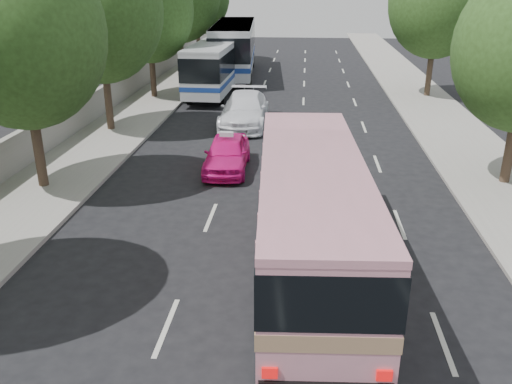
# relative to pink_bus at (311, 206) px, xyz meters

# --- Properties ---
(ground) EXTENTS (120.00, 120.00, 0.00)m
(ground) POSITION_rel_pink_bus_xyz_m (-1.30, -0.61, -1.98)
(ground) COLOR black
(ground) RESTS_ON ground
(sidewalk_left) EXTENTS (4.00, 90.00, 0.15)m
(sidewalk_left) POSITION_rel_pink_bus_xyz_m (-9.80, 19.39, -1.90)
(sidewalk_left) COLOR #9E998E
(sidewalk_left) RESTS_ON ground
(sidewalk_right) EXTENTS (4.00, 90.00, 0.12)m
(sidewalk_right) POSITION_rel_pink_bus_xyz_m (7.20, 19.39, -1.92)
(sidewalk_right) COLOR #9E998E
(sidewalk_right) RESTS_ON ground
(low_wall) EXTENTS (0.30, 90.00, 1.50)m
(low_wall) POSITION_rel_pink_bus_xyz_m (-11.60, 19.39, -1.08)
(low_wall) COLOR #9E998E
(low_wall) RESTS_ON sidewalk_left
(tree_left_b) EXTENTS (5.70, 5.70, 8.88)m
(tree_left_b) POSITION_rel_pink_bus_xyz_m (-9.72, 5.33, 3.84)
(tree_left_b) COLOR #38281E
(tree_left_b) RESTS_ON ground
(tree_left_c) EXTENTS (6.00, 6.00, 9.35)m
(tree_left_c) POSITION_rel_pink_bus_xyz_m (-9.92, 13.33, 4.15)
(tree_left_c) COLOR #38281E
(tree_left_c) RESTS_ON ground
(tree_left_d) EXTENTS (5.52, 5.52, 8.60)m
(tree_left_d) POSITION_rel_pink_bus_xyz_m (-9.82, 21.33, 3.66)
(tree_left_d) COLOR #38281E
(tree_left_d) RESTS_ON ground
(pink_bus) EXTENTS (3.08, 10.08, 3.18)m
(pink_bus) POSITION_rel_pink_bus_xyz_m (0.00, 0.00, 0.00)
(pink_bus) COLOR pink
(pink_bus) RESTS_ON ground
(pink_taxi) EXTENTS (1.78, 4.21, 1.42)m
(pink_taxi) POSITION_rel_pink_bus_xyz_m (-3.30, 8.05, -1.27)
(pink_taxi) COLOR #F21589
(pink_taxi) RESTS_ON ground
(white_pickup) EXTENTS (2.37, 5.75, 1.67)m
(white_pickup) POSITION_rel_pink_bus_xyz_m (-3.37, 15.19, -1.14)
(white_pickup) COLOR white
(white_pickup) RESTS_ON ground
(tour_coach_front) EXTENTS (2.76, 11.29, 3.36)m
(tour_coach_front) POSITION_rel_pink_bus_xyz_m (-6.15, 23.82, 0.04)
(tour_coach_front) COLOR silver
(tour_coach_front) RESTS_ON ground
(tour_coach_rear) EXTENTS (3.83, 13.56, 4.01)m
(tour_coach_rear) POSITION_rel_pink_bus_xyz_m (-5.81, 30.29, 0.43)
(tour_coach_rear) COLOR silver
(tour_coach_rear) RESTS_ON ground
(taxi_roof_sign) EXTENTS (0.55, 0.19, 0.18)m
(taxi_roof_sign) POSITION_rel_pink_bus_xyz_m (-3.30, 8.05, -0.47)
(taxi_roof_sign) COLOR silver
(taxi_roof_sign) RESTS_ON pink_taxi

